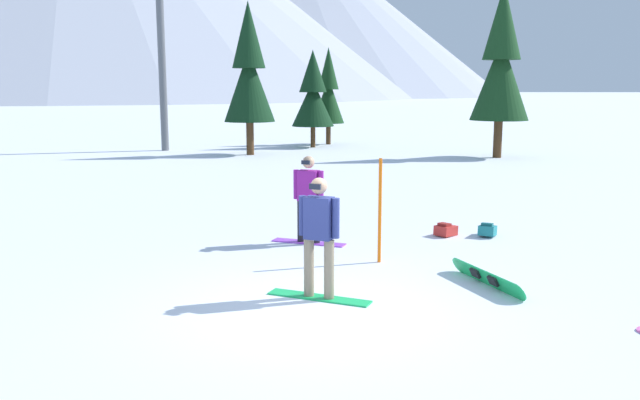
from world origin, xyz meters
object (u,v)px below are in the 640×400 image
(snowboarder_foreground, at_px, (319,235))
(backpack_red, at_px, (446,230))
(ski_lift_tower, at_px, (160,6))
(pine_tree_short, at_px, (328,92))
(pine_tree_twin, at_px, (501,64))
(backpack_teal, at_px, (487,230))
(snowboarder_midground, at_px, (308,197))
(pine_tree_slender, at_px, (249,72))
(pine_tree_tall, at_px, (313,95))
(loose_snowboard_near_right, at_px, (486,278))
(trail_marker_pole, at_px, (380,211))

(snowboarder_foreground, height_order, backpack_red, snowboarder_foreground)
(ski_lift_tower, bearing_deg, pine_tree_short, 30.85)
(pine_tree_twin, bearing_deg, backpack_teal, -98.48)
(snowboarder_midground, xyz_separation_m, pine_tree_twin, (6.00, 17.07, 3.11))
(pine_tree_slender, bearing_deg, snowboarder_foreground, -74.43)
(backpack_red, bearing_deg, pine_tree_tall, 105.20)
(snowboarder_midground, distance_m, loose_snowboard_near_right, 4.12)
(backpack_red, bearing_deg, ski_lift_tower, 125.32)
(snowboarder_foreground, relative_size, pine_tree_short, 0.35)
(snowboarder_foreground, height_order, pine_tree_short, pine_tree_short)
(pine_tree_slender, xyz_separation_m, pine_tree_tall, (2.35, 4.11, -1.04))
(snowboarder_foreground, relative_size, pine_tree_tall, 0.36)
(loose_snowboard_near_right, relative_size, pine_tree_slender, 0.25)
(backpack_teal, xyz_separation_m, trail_marker_pole, (-2.16, -2.33, 0.79))
(pine_tree_slender, bearing_deg, pine_tree_short, 64.10)
(backpack_teal, distance_m, pine_tree_slender, 18.47)
(pine_tree_tall, height_order, ski_lift_tower, ski_lift_tower)
(pine_tree_slender, bearing_deg, loose_snowboard_near_right, -67.19)
(pine_tree_twin, height_order, pine_tree_slender, pine_tree_twin)
(backpack_red, xyz_separation_m, pine_tree_slender, (-7.80, 15.96, 3.60))
(pine_tree_tall, bearing_deg, ski_lift_tower, -159.78)
(backpack_teal, xyz_separation_m, pine_tree_twin, (2.39, 16.03, 3.90))
(backpack_red, relative_size, pine_tree_short, 0.11)
(trail_marker_pole, xyz_separation_m, pine_tree_slender, (-6.50, 18.25, 2.80))
(pine_tree_tall, xyz_separation_m, ski_lift_tower, (-6.95, -2.56, 4.14))
(pine_tree_twin, distance_m, pine_tree_slender, 11.05)
(backpack_teal, xyz_separation_m, ski_lift_tower, (-13.26, 17.46, 6.68))
(trail_marker_pole, bearing_deg, loose_snowboard_near_right, -36.12)
(backpack_red, bearing_deg, pine_tree_twin, 78.58)
(trail_marker_pole, bearing_deg, snowboarder_foreground, -110.54)
(backpack_red, bearing_deg, snowboarder_midground, -159.97)
(snowboarder_midground, bearing_deg, backpack_red, 20.03)
(pine_tree_twin, height_order, pine_tree_short, pine_tree_twin)
(snowboarder_midground, bearing_deg, loose_snowboard_near_right, -38.85)
(backpack_red, relative_size, backpack_teal, 1.00)
(trail_marker_pole, relative_size, pine_tree_short, 0.36)
(snowboarder_foreground, relative_size, loose_snowboard_near_right, 1.04)
(pine_tree_slender, distance_m, pine_tree_short, 6.78)
(snowboarder_foreground, bearing_deg, ski_lift_tower, 115.10)
(trail_marker_pole, distance_m, pine_tree_slender, 19.58)
(pine_tree_slender, height_order, pine_tree_short, pine_tree_slender)
(backpack_red, relative_size, trail_marker_pole, 0.30)
(loose_snowboard_near_right, relative_size, pine_tree_short, 0.34)
(pine_tree_twin, height_order, ski_lift_tower, ski_lift_tower)
(loose_snowboard_near_right, xyz_separation_m, pine_tree_slender, (-8.20, 19.50, 3.59))
(backpack_teal, distance_m, pine_tree_short, 22.85)
(pine_tree_twin, bearing_deg, ski_lift_tower, 174.76)
(trail_marker_pole, distance_m, pine_tree_twin, 19.17)
(pine_tree_tall, bearing_deg, pine_tree_twin, -24.67)
(loose_snowboard_near_right, xyz_separation_m, backpack_red, (-0.40, 3.54, -0.01))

